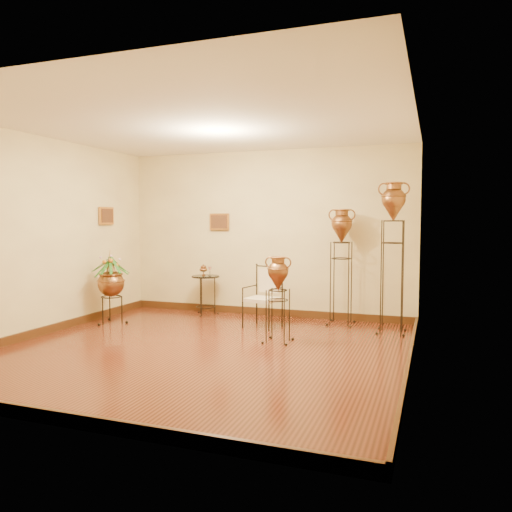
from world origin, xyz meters
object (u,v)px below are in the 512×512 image
(amphora_mid, at_px, (341,266))
(amphora_tall, at_px, (393,256))
(side_table, at_px, (206,294))
(armchair, at_px, (263,297))
(planter_urn, at_px, (111,280))

(amphora_mid, bearing_deg, amphora_tall, -24.30)
(side_table, bearing_deg, armchair, -26.78)
(amphora_mid, relative_size, side_table, 2.13)
(amphora_tall, distance_m, armchair, 2.00)
(armchair, relative_size, side_table, 1.09)
(amphora_mid, distance_m, side_table, 2.40)
(armchair, bearing_deg, side_table, 163.96)
(amphora_mid, distance_m, planter_urn, 3.62)
(planter_urn, bearing_deg, armchair, 12.37)
(planter_urn, height_order, side_table, planter_urn)
(planter_urn, xyz_separation_m, armchair, (2.35, 0.52, -0.22))
(amphora_mid, relative_size, planter_urn, 1.49)
(amphora_tall, height_order, armchair, amphora_tall)
(amphora_mid, xyz_separation_m, side_table, (-2.33, 0.00, -0.57))
(amphora_tall, bearing_deg, amphora_mid, 155.70)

